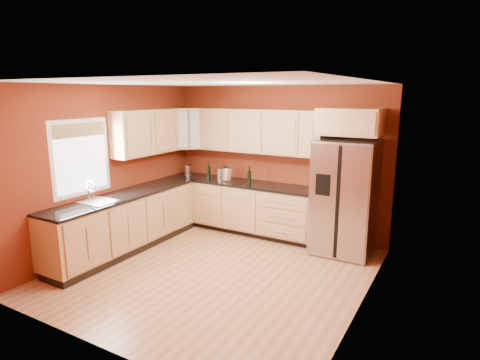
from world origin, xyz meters
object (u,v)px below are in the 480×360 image
at_px(refrigerator, 345,198).
at_px(soap_dispenser, 312,185).
at_px(wine_bottle_a, 249,175).
at_px(canister_left, 188,170).
at_px(knife_block, 227,174).

distance_m(refrigerator, soap_dispenser, 0.56).
bearing_deg(wine_bottle_a, canister_left, -179.95).
bearing_deg(canister_left, refrigerator, -0.71).
height_order(canister_left, soap_dispenser, canister_left).
relative_size(knife_block, soap_dispenser, 1.19).
height_order(canister_left, knife_block, knife_block).
relative_size(refrigerator, canister_left, 8.62).
xyz_separation_m(refrigerator, soap_dispenser, (-0.55, 0.04, 0.12)).
xyz_separation_m(refrigerator, canister_left, (-3.04, 0.04, 0.13)).
distance_m(wine_bottle_a, knife_block, 0.47).
bearing_deg(soap_dispenser, canister_left, -179.98).
bearing_deg(knife_block, refrigerator, 7.09).
height_order(knife_block, soap_dispenser, knife_block).
bearing_deg(knife_block, wine_bottle_a, 6.61).
bearing_deg(wine_bottle_a, refrigerator, -1.31).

